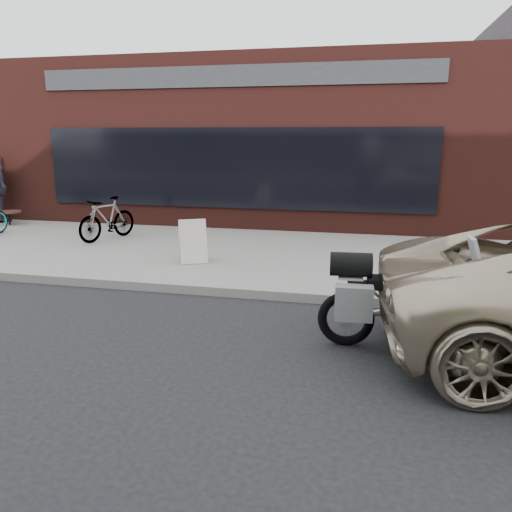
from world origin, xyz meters
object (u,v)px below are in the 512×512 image
at_px(bicycle_rear, 107,219).
at_px(sandwich_sign, 193,241).
at_px(motorcycle, 400,301).
at_px(cafe_table, 8,212).

height_order(bicycle_rear, sandwich_sign, bicycle_rear).
bearing_deg(sandwich_sign, motorcycle, -66.28).
distance_m(sandwich_sign, cafe_table, 6.78).
distance_m(motorcycle, bicycle_rear, 7.72).
bearing_deg(cafe_table, motorcycle, -29.87).
xyz_separation_m(motorcycle, cafe_table, (-9.88, 5.67, -0.12)).
distance_m(bicycle_rear, sandwich_sign, 3.04).
bearing_deg(motorcycle, bicycle_rear, 140.67).
relative_size(bicycle_rear, cafe_table, 2.52).
xyz_separation_m(bicycle_rear, sandwich_sign, (2.63, -1.52, -0.08)).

